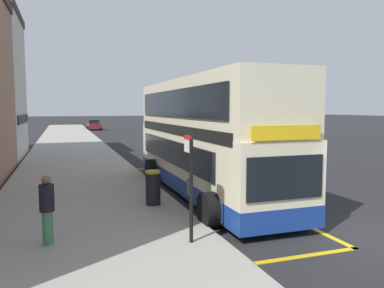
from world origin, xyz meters
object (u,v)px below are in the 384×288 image
at_px(pedestrian_waiting_near_sign, 47,207).
at_px(litter_bin, 153,188).
at_px(parked_car_maroon_kerbside, 94,125).
at_px(double_decker_bus, 204,141).
at_px(parked_car_silver_distant, 183,131).
at_px(parked_car_white_across, 161,128).
at_px(bus_stop_sign, 190,179).

relative_size(pedestrian_waiting_near_sign, litter_bin, 1.45).
xyz_separation_m(parked_car_maroon_kerbside, litter_bin, (-1.84, -47.94, -0.09)).
bearing_deg(parked_car_maroon_kerbside, double_decker_bus, -90.00).
bearing_deg(double_decker_bus, litter_bin, -146.02).
bearing_deg(litter_bin, parked_car_maroon_kerbside, 87.80).
distance_m(parked_car_silver_distant, litter_bin, 29.19).
relative_size(double_decker_bus, parked_car_white_across, 2.72).
bearing_deg(parked_car_maroon_kerbside, parked_car_white_across, -57.25).
relative_size(bus_stop_sign, parked_car_maroon_kerbside, 0.60).
xyz_separation_m(parked_car_maroon_kerbside, pedestrian_waiting_near_sign, (-5.01, -50.74, 0.23)).
relative_size(parked_car_silver_distant, parked_car_maroon_kerbside, 1.00).
height_order(parked_car_white_across, litter_bin, parked_car_white_across).
bearing_deg(bus_stop_sign, double_decker_bus, 66.00).
bearing_deg(pedestrian_waiting_near_sign, litter_bin, 41.50).
height_order(parked_car_white_across, parked_car_silver_distant, same).
xyz_separation_m(double_decker_bus, parked_car_maroon_kerbside, (-0.57, 46.31, -1.27)).
distance_m(parked_car_white_across, pedestrian_waiting_near_sign, 41.06).
bearing_deg(bus_stop_sign, litter_bin, 90.71).
bearing_deg(parked_car_white_across, double_decker_bus, -101.30).
bearing_deg(double_decker_bus, bus_stop_sign, -114.00).
bearing_deg(parked_car_silver_distant, bus_stop_sign, 71.23).
xyz_separation_m(pedestrian_waiting_near_sign, litter_bin, (3.17, 2.81, -0.32)).
distance_m(bus_stop_sign, pedestrian_waiting_near_sign, 3.39).
bearing_deg(litter_bin, bus_stop_sign, -89.29).
xyz_separation_m(parked_car_white_across, parked_car_silver_distant, (0.17, -8.71, 0.00)).
xyz_separation_m(parked_car_silver_distant, pedestrian_waiting_near_sign, (-12.92, -30.32, 0.23)).
xyz_separation_m(double_decker_bus, pedestrian_waiting_near_sign, (-5.58, -4.43, -1.04)).
distance_m(double_decker_bus, bus_stop_sign, 5.83).
distance_m(parked_car_white_across, parked_car_maroon_kerbside, 14.04).
bearing_deg(litter_bin, parked_car_silver_distant, 70.49).
distance_m(double_decker_bus, parked_car_maroon_kerbside, 46.33).
bearing_deg(litter_bin, parked_car_white_across, 75.19).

